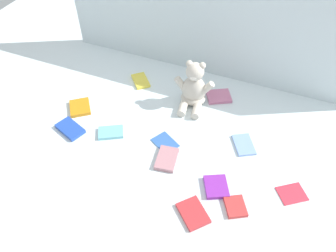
{
  "coord_description": "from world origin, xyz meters",
  "views": [
    {
      "loc": [
        0.39,
        -1.02,
        1.15
      ],
      "look_at": [
        0.01,
        -0.1,
        0.1
      ],
      "focal_mm": 35.04,
      "sensor_mm": 36.0,
      "label": 1
    }
  ],
  "objects_px": {
    "book_case_10": "(292,193)",
    "book_case_1": "(80,107)",
    "book_case_9": "(244,145)",
    "book_case_11": "(219,96)",
    "book_case_0": "(111,132)",
    "book_case_4": "(70,129)",
    "book_case_6": "(166,143)",
    "book_case_3": "(216,187)",
    "book_case_8": "(193,213)",
    "book_case_5": "(141,81)",
    "book_case_7": "(167,159)",
    "teddy_bear": "(194,89)",
    "book_case_2": "(235,207)"
  },
  "relations": [
    {
      "from": "book_case_4",
      "to": "book_case_8",
      "type": "bearing_deg",
      "value": 94.41
    },
    {
      "from": "book_case_0",
      "to": "book_case_1",
      "type": "bearing_deg",
      "value": 39.13
    },
    {
      "from": "book_case_1",
      "to": "book_case_10",
      "type": "relative_size",
      "value": 1.11
    },
    {
      "from": "book_case_9",
      "to": "book_case_11",
      "type": "xyz_separation_m",
      "value": [
        -0.2,
        0.27,
        0.0
      ]
    },
    {
      "from": "book_case_2",
      "to": "book_case_5",
      "type": "relative_size",
      "value": 0.73
    },
    {
      "from": "book_case_7",
      "to": "book_case_9",
      "type": "height_order",
      "value": "book_case_7"
    },
    {
      "from": "book_case_1",
      "to": "book_case_9",
      "type": "height_order",
      "value": "book_case_1"
    },
    {
      "from": "book_case_8",
      "to": "book_case_11",
      "type": "height_order",
      "value": "book_case_11"
    },
    {
      "from": "teddy_bear",
      "to": "book_case_2",
      "type": "relative_size",
      "value": 2.68
    },
    {
      "from": "book_case_7",
      "to": "book_case_5",
      "type": "bearing_deg",
      "value": -61.3
    },
    {
      "from": "book_case_7",
      "to": "book_case_9",
      "type": "distance_m",
      "value": 0.36
    },
    {
      "from": "book_case_8",
      "to": "book_case_9",
      "type": "distance_m",
      "value": 0.43
    },
    {
      "from": "book_case_1",
      "to": "book_case_9",
      "type": "relative_size",
      "value": 0.96
    },
    {
      "from": "book_case_2",
      "to": "book_case_11",
      "type": "height_order",
      "value": "same"
    },
    {
      "from": "teddy_bear",
      "to": "book_case_5",
      "type": "xyz_separation_m",
      "value": [
        -0.32,
        0.05,
        -0.08
      ]
    },
    {
      "from": "book_case_0",
      "to": "book_case_5",
      "type": "distance_m",
      "value": 0.4
    },
    {
      "from": "book_case_6",
      "to": "book_case_11",
      "type": "distance_m",
      "value": 0.42
    },
    {
      "from": "book_case_4",
      "to": "book_case_9",
      "type": "distance_m",
      "value": 0.82
    },
    {
      "from": "book_case_0",
      "to": "book_case_11",
      "type": "xyz_separation_m",
      "value": [
        0.4,
        0.44,
        0.0
      ]
    },
    {
      "from": "book_case_2",
      "to": "book_case_7",
      "type": "xyz_separation_m",
      "value": [
        -0.34,
        0.11,
        0.0
      ]
    },
    {
      "from": "book_case_7",
      "to": "book_case_8",
      "type": "relative_size",
      "value": 1.02
    },
    {
      "from": "book_case_6",
      "to": "book_case_11",
      "type": "xyz_separation_m",
      "value": [
        0.14,
        0.4,
        0.0
      ]
    },
    {
      "from": "book_case_1",
      "to": "book_case_11",
      "type": "xyz_separation_m",
      "value": [
        0.63,
        0.35,
        -0.0
      ]
    },
    {
      "from": "book_case_5",
      "to": "book_case_9",
      "type": "xyz_separation_m",
      "value": [
        0.64,
        -0.23,
        -0.0
      ]
    },
    {
      "from": "book_case_8",
      "to": "book_case_10",
      "type": "bearing_deg",
      "value": -12.49
    },
    {
      "from": "book_case_2",
      "to": "book_case_10",
      "type": "height_order",
      "value": "book_case_2"
    },
    {
      "from": "book_case_0",
      "to": "book_case_4",
      "type": "distance_m",
      "value": 0.2
    },
    {
      "from": "book_case_6",
      "to": "book_case_4",
      "type": "bearing_deg",
      "value": -48.3
    },
    {
      "from": "book_case_8",
      "to": "book_case_11",
      "type": "bearing_deg",
      "value": 50.91
    },
    {
      "from": "book_case_4",
      "to": "book_case_8",
      "type": "height_order",
      "value": "book_case_4"
    },
    {
      "from": "book_case_3",
      "to": "book_case_11",
      "type": "relative_size",
      "value": 0.87
    },
    {
      "from": "book_case_2",
      "to": "book_case_9",
      "type": "xyz_separation_m",
      "value": [
        -0.04,
        0.33,
        -0.0
      ]
    },
    {
      "from": "book_case_2",
      "to": "book_case_6",
      "type": "distance_m",
      "value": 0.43
    },
    {
      "from": "book_case_0",
      "to": "book_case_1",
      "type": "xyz_separation_m",
      "value": [
        -0.23,
        0.09,
        0.0
      ]
    },
    {
      "from": "book_case_4",
      "to": "book_case_7",
      "type": "xyz_separation_m",
      "value": [
        0.5,
        0.01,
        0.0
      ]
    },
    {
      "from": "book_case_10",
      "to": "book_case_1",
      "type": "bearing_deg",
      "value": 48.89
    },
    {
      "from": "book_case_6",
      "to": "book_case_3",
      "type": "bearing_deg",
      "value": 92.81
    },
    {
      "from": "book_case_5",
      "to": "book_case_11",
      "type": "height_order",
      "value": "book_case_11"
    },
    {
      "from": "book_case_1",
      "to": "book_case_6",
      "type": "relative_size",
      "value": 1.04
    },
    {
      "from": "book_case_1",
      "to": "book_case_2",
      "type": "height_order",
      "value": "book_case_1"
    },
    {
      "from": "book_case_4",
      "to": "book_case_11",
      "type": "xyz_separation_m",
      "value": [
        0.59,
        0.49,
        -0.0
      ]
    },
    {
      "from": "book_case_0",
      "to": "book_case_5",
      "type": "bearing_deg",
      "value": -23.89
    },
    {
      "from": "book_case_1",
      "to": "book_case_3",
      "type": "distance_m",
      "value": 0.8
    },
    {
      "from": "book_case_8",
      "to": "book_case_3",
      "type": "bearing_deg",
      "value": 24.41
    },
    {
      "from": "book_case_2",
      "to": "book_case_8",
      "type": "relative_size",
      "value": 0.74
    },
    {
      "from": "book_case_11",
      "to": "book_case_4",
      "type": "bearing_deg",
      "value": -78.49
    },
    {
      "from": "book_case_1",
      "to": "book_case_9",
      "type": "bearing_deg",
      "value": 147.57
    },
    {
      "from": "teddy_bear",
      "to": "book_case_7",
      "type": "height_order",
      "value": "teddy_bear"
    },
    {
      "from": "book_case_7",
      "to": "book_case_6",
      "type": "bearing_deg",
      "value": -72.64
    },
    {
      "from": "book_case_3",
      "to": "book_case_9",
      "type": "distance_m",
      "value": 0.27
    }
  ]
}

